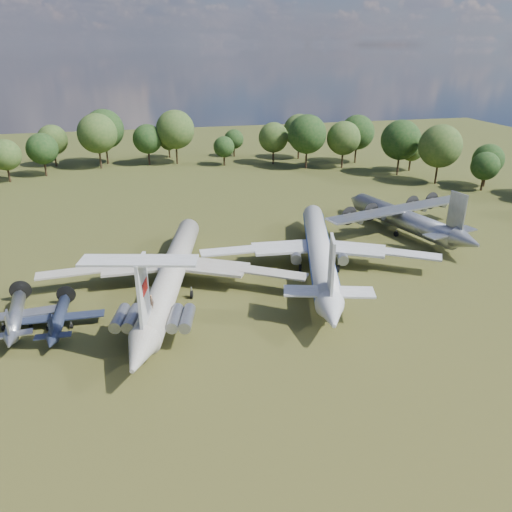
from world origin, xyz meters
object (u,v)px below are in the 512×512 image
object	(u,v)px
tu104_jet	(319,254)
small_prop_west	(59,321)
il62_airliner	(172,276)
an12_transport	(403,221)
small_prop_northwest	(16,318)
person_on_il62	(151,301)

from	to	relation	value
tu104_jet	small_prop_west	bearing A→B (deg)	-149.73
il62_airliner	tu104_jet	world-z (taller)	tu104_jet
il62_airliner	small_prop_west	distance (m)	15.72
an12_transport	small_prop_west	bearing A→B (deg)	-174.40
small_prop_west	small_prop_northwest	bearing A→B (deg)	164.75
an12_transport	small_prop_northwest	bearing A→B (deg)	-177.24
small_prop_west	small_prop_northwest	world-z (taller)	small_prop_northwest
tu104_jet	an12_transport	size ratio (longest dim) A/B	1.40
il62_airliner	tu104_jet	distance (m)	22.54
small_prop_northwest	person_on_il62	xyz separation A→B (m)	(16.14, -7.89, 4.40)
il62_airliner	small_prop_northwest	xyz separation A→B (m)	(-19.35, -5.05, -1.19)
small_prop_west	person_on_il62	world-z (taller)	person_on_il62
tu104_jet	small_prop_northwest	distance (m)	42.45
il62_airliner	person_on_il62	distance (m)	13.71
il62_airliner	an12_transport	xyz separation A→B (m)	(42.70, 14.05, -0.12)
il62_airliner	an12_transport	size ratio (longest dim) A/B	1.41
an12_transport	small_prop_west	world-z (taller)	an12_transport
tu104_jet	small_prop_northwest	world-z (taller)	tu104_jet
small_prop_west	person_on_il62	size ratio (longest dim) A/B	8.65
il62_airliner	tu104_jet	xyz separation A→B (m)	(22.39, 2.60, 0.04)
il62_airliner	an12_transport	distance (m)	44.96
il62_airliner	tu104_jet	size ratio (longest dim) A/B	1.00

